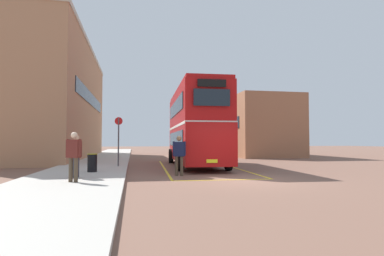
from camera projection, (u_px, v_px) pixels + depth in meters
ground_plane at (183, 160)px, 26.37m from camera, size 135.60×135.60×0.00m
sidewalk_left at (106, 158)px, 27.52m from camera, size 4.00×57.60×0.14m
brick_building_left at (56, 102)px, 28.69m from camera, size 6.37×21.79×10.33m
depot_building_right at (251, 128)px, 34.39m from camera, size 6.23×12.97×6.06m
double_decker_bus at (195, 126)px, 19.53m from camera, size 3.17×10.19×4.75m
single_deck_bus at (193, 140)px, 33.76m from camera, size 3.49×8.59×3.02m
pedestrian_boarding at (179, 152)px, 13.99m from camera, size 0.57×0.38×1.79m
pedestrian_waiting_near at (76, 153)px, 12.16m from camera, size 0.41×0.52×1.64m
pedestrian_waiting_far at (74, 153)px, 10.81m from camera, size 0.53×0.44×1.73m
litter_bin at (92, 163)px, 14.37m from camera, size 0.46×0.46×0.84m
bus_stop_sign at (118, 137)px, 17.76m from camera, size 0.44×0.08×2.78m
bay_marking_yellow at (201, 169)px, 17.55m from camera, size 4.74×12.27×0.01m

